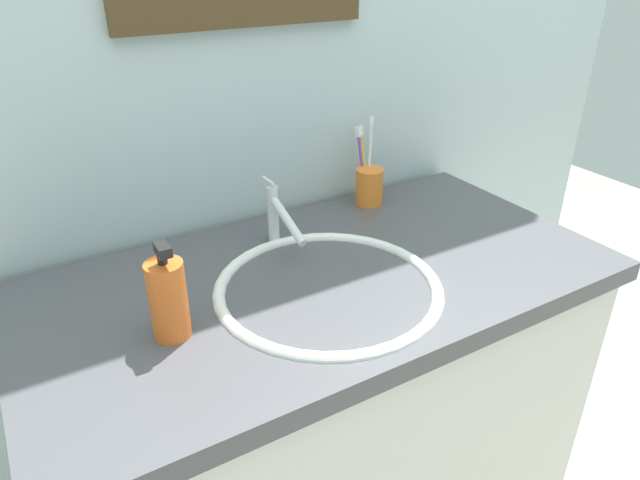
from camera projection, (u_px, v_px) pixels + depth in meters
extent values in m
cube|color=silver|center=(242.00, 58.00, 1.22)|extent=(2.36, 0.04, 2.40)
cube|color=silver|center=(323.00, 435.00, 1.34)|extent=(1.11, 0.56, 0.80)
cube|color=#4C4C51|center=(323.00, 282.00, 1.14)|extent=(1.16, 0.59, 0.04)
ellipsoid|color=white|center=(328.00, 306.00, 1.10)|extent=(0.38, 0.38, 0.08)
torus|color=white|center=(328.00, 288.00, 1.08)|extent=(0.43, 0.43, 0.02)
cylinder|color=#595B60|center=(328.00, 321.00, 1.12)|extent=(0.03, 0.03, 0.01)
cylinder|color=silver|center=(273.00, 214.00, 1.22)|extent=(0.02, 0.02, 0.13)
cylinder|color=silver|center=(287.00, 220.00, 1.17)|extent=(0.02, 0.14, 0.07)
cylinder|color=silver|center=(269.00, 181.00, 1.20)|extent=(0.01, 0.05, 0.01)
cylinder|color=orange|center=(369.00, 187.00, 1.41)|extent=(0.07, 0.07, 0.09)
cylinder|color=yellow|center=(364.00, 164.00, 1.42)|extent=(0.01, 0.04, 0.17)
cube|color=white|center=(360.00, 130.00, 1.39)|extent=(0.01, 0.02, 0.03)
cylinder|color=purple|center=(362.00, 166.00, 1.41)|extent=(0.02, 0.04, 0.17)
cube|color=white|center=(358.00, 132.00, 1.37)|extent=(0.01, 0.02, 0.03)
cylinder|color=white|center=(370.00, 161.00, 1.41)|extent=(0.03, 0.03, 0.19)
cube|color=white|center=(372.00, 121.00, 1.37)|extent=(0.02, 0.02, 0.03)
cylinder|color=orange|center=(168.00, 300.00, 0.92)|extent=(0.06, 0.06, 0.14)
cylinder|color=black|center=(162.00, 258.00, 0.89)|extent=(0.02, 0.02, 0.02)
cube|color=black|center=(163.00, 250.00, 0.87)|extent=(0.02, 0.04, 0.02)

